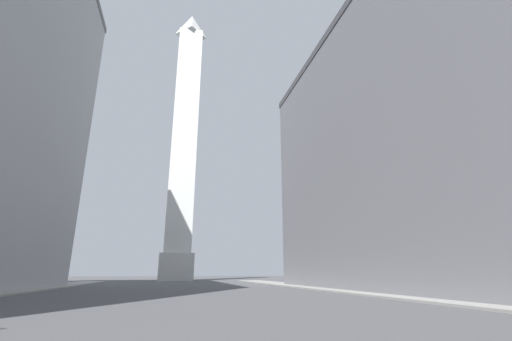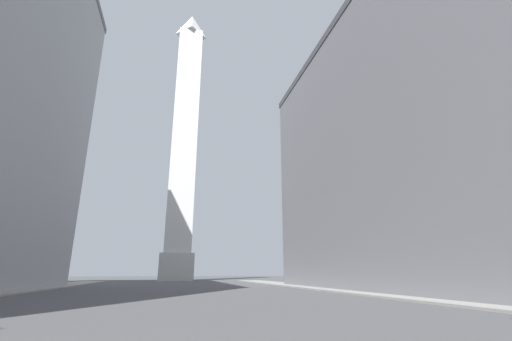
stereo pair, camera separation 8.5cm
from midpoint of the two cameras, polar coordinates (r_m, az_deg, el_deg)
The scene contains 3 objects.
sidewalk_right at distance 34.47m, azimuth 17.45°, elevation -18.74°, with size 5.00×97.45×0.15m, color gray.
building_right at distance 40.27m, azimuth 28.00°, elevation 4.82°, with size 18.75×48.34×30.30m.
obelisk at distance 87.96m, azimuth -11.81°, elevation 5.27°, with size 7.52×7.52×71.12m.
Camera 2 is at (-1.17, -0.58, 1.74)m, focal length 24.00 mm.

